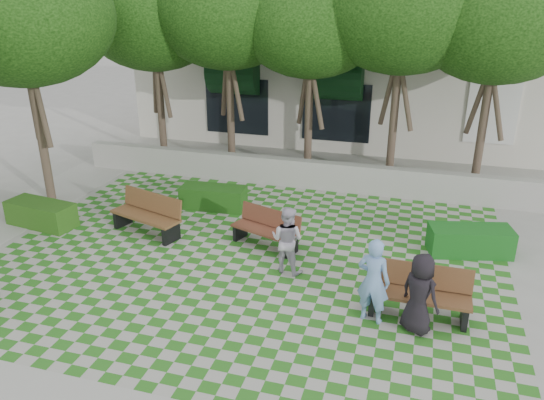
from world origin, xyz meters
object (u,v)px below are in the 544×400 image
(person_blue, at_px, (373,281))
(hedge_west, at_px, (41,214))
(bench_east, at_px, (419,293))
(bench_west, at_px, (148,215))
(bench_mid, at_px, (267,229))
(hedge_east, at_px, (470,241))
(hedge_midleft, at_px, (213,197))
(person_dark, at_px, (420,294))
(person_white, at_px, (287,240))

(person_blue, bearing_deg, hedge_west, 1.08)
(bench_east, distance_m, bench_west, 7.23)
(bench_mid, relative_size, bench_west, 0.88)
(bench_mid, xyz_separation_m, hedge_west, (-6.23, -0.56, -0.11))
(hedge_east, xyz_separation_m, hedge_west, (-11.10, -1.54, -0.01))
(bench_east, height_order, person_blue, person_blue)
(hedge_midleft, bearing_deg, person_blue, -40.81)
(hedge_midleft, distance_m, hedge_west, 4.72)
(person_blue, relative_size, person_dark, 1.10)
(bench_east, bearing_deg, hedge_midleft, 147.05)
(bench_mid, xyz_separation_m, hedge_east, (4.87, 0.99, -0.11))
(bench_east, relative_size, hedge_midleft, 1.05)
(hedge_east, bearing_deg, person_dark, -107.36)
(person_white, bearing_deg, person_blue, 157.04)
(bench_mid, distance_m, person_dark, 4.57)
(hedge_east, distance_m, person_blue, 4.04)
(bench_west, bearing_deg, person_white, 4.52)
(bench_mid, bearing_deg, person_white, -33.88)
(bench_mid, height_order, hedge_east, bench_mid)
(person_dark, bearing_deg, hedge_midleft, -2.17)
(hedge_midleft, relative_size, person_blue, 1.07)
(person_dark, bearing_deg, person_white, 7.73)
(bench_mid, height_order, hedge_west, bench_mid)
(bench_east, distance_m, hedge_west, 10.10)
(hedge_midleft, xyz_separation_m, person_blue, (5.08, -4.39, 0.55))
(hedge_east, distance_m, hedge_west, 11.20)
(bench_east, relative_size, bench_mid, 1.06)
(hedge_west, xyz_separation_m, person_white, (7.04, -0.53, 0.46))
(bench_east, xyz_separation_m, person_blue, (-0.87, -0.43, 0.38))
(person_blue, bearing_deg, bench_east, -140.42)
(person_white, bearing_deg, hedge_east, -141.63)
(hedge_east, bearing_deg, bench_west, -171.95)
(bench_west, height_order, person_dark, person_dark)
(bench_west, bearing_deg, hedge_east, 25.57)
(bench_east, relative_size, bench_west, 0.93)
(bench_east, bearing_deg, person_dark, -90.06)
(bench_west, xyz_separation_m, person_white, (4.03, -0.93, 0.28))
(bench_mid, distance_m, person_blue, 3.84)
(bench_west, height_order, hedge_west, bench_west)
(bench_east, xyz_separation_m, hedge_east, (1.11, 3.05, -0.16))
(bench_mid, height_order, hedge_midleft, bench_mid)
(bench_east, distance_m, bench_mid, 4.28)
(bench_west, distance_m, hedge_east, 8.16)
(bench_west, xyz_separation_m, person_blue, (6.10, -2.34, 0.37))
(bench_mid, xyz_separation_m, bench_west, (-3.22, -0.16, 0.06))
(person_blue, bearing_deg, hedge_midleft, -27.72)
(person_white, bearing_deg, bench_west, -1.70)
(hedge_east, distance_m, person_dark, 3.77)
(person_dark, bearing_deg, hedge_east, -72.53)
(hedge_east, xyz_separation_m, person_white, (-4.05, -2.07, 0.45))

